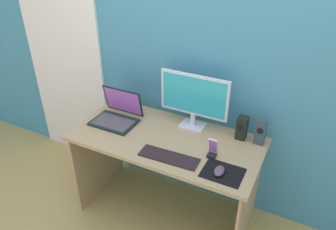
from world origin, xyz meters
TOP-DOWN VIEW (x-y plane):
  - ground_plane at (0.00, 0.00)m, footprint 8.00×8.00m
  - wall_back at (0.00, 0.39)m, footprint 6.00×0.04m
  - door_left at (-1.21, 0.36)m, footprint 0.82×0.02m
  - desk at (0.00, 0.00)m, footprint 1.36×0.65m
  - monitor at (0.11, 0.23)m, footprint 0.52×0.14m
  - speaker_right at (0.61, 0.24)m, footprint 0.07×0.07m
  - speaker_near_monitor at (0.48, 0.24)m, footprint 0.07×0.08m
  - laptop at (-0.44, 0.04)m, footprint 0.33×0.28m
  - keyboard_external at (0.12, -0.20)m, footprint 0.40×0.14m
  - mousepad at (0.48, -0.18)m, footprint 0.25×0.20m
  - mouse at (0.46, -0.19)m, footprint 0.07×0.10m
  - phone_in_dock at (0.37, -0.05)m, footprint 0.06×0.06m

SIDE VIEW (x-z plane):
  - ground_plane at x=0.00m, z-range 0.00..0.00m
  - desk at x=0.00m, z-range 0.21..0.96m
  - mousepad at x=0.48m, z-range 0.75..0.75m
  - keyboard_external at x=0.12m, z-range 0.75..0.76m
  - mouse at x=0.46m, z-range 0.75..0.79m
  - phone_in_dock at x=0.37m, z-range 0.73..0.86m
  - laptop at x=-0.44m, z-range 0.68..0.91m
  - speaker_near_monitor at x=0.48m, z-range 0.75..0.92m
  - speaker_right at x=0.61m, z-range 0.75..0.94m
  - monitor at x=0.11m, z-range 0.77..1.19m
  - door_left at x=-1.21m, z-range 0.00..2.02m
  - wall_back at x=0.00m, z-range 0.00..2.50m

